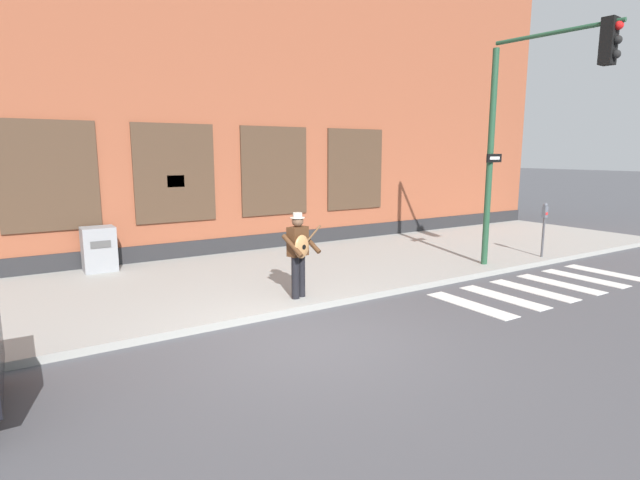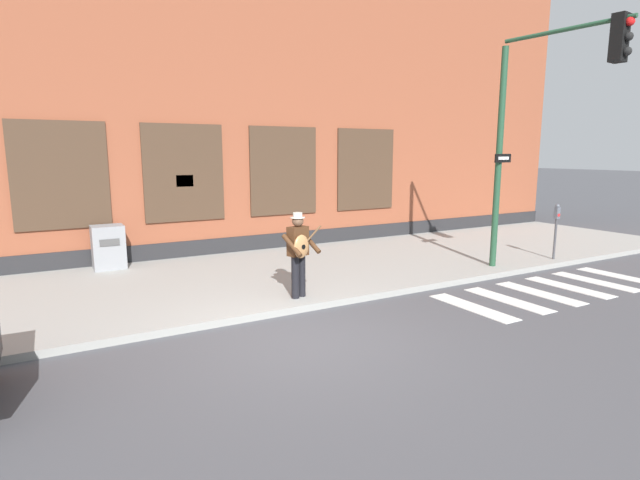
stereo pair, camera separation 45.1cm
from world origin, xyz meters
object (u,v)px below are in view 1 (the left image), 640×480
Objects in this scene: busker at (299,250)px; traffic_light at (534,110)px; parking_meter at (544,221)px; utility_box at (99,249)px.

traffic_light is at bearing -9.62° from busker.
busker is at bearing 170.38° from traffic_light.
parking_meter is 1.39× the size of utility_box.
traffic_light is 3.70× the size of parking_meter.
parking_meter is at bearing -1.19° from busker.
traffic_light is 10.36m from utility_box.
utility_box is (-2.82, 4.42, -0.41)m from busker.
busker is 6.19m from traffic_light.
busker reaches higher than parking_meter.
traffic_light is at bearing -157.61° from parking_meter.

